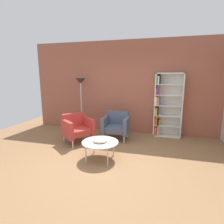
{
  "coord_description": "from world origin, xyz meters",
  "views": [
    {
      "loc": [
        1.04,
        -3.27,
        1.8
      ],
      "look_at": [
        -0.07,
        0.84,
        0.95
      ],
      "focal_mm": 28.8,
      "sensor_mm": 36.0,
      "label": 1
    }
  ],
  "objects": [
    {
      "name": "brick_back_panel",
      "position": [
        0.0,
        2.46,
        1.45
      ],
      "size": [
        6.4,
        0.12,
        2.9
      ],
      "primitive_type": "cube",
      "color": "#9E5642",
      "rests_on": "ground_plane"
    },
    {
      "name": "bookshelf_tall",
      "position": [
        1.2,
        2.25,
        0.93
      ],
      "size": [
        0.8,
        0.3,
        1.9
      ],
      "color": "silver",
      "rests_on": "ground_plane"
    },
    {
      "name": "armchair_by_bookshelf",
      "position": [
        -1.13,
        1.07,
        0.41
      ],
      "size": [
        0.94,
        0.95,
        0.78
      ],
      "rotation": [
        0.0,
        0.0,
        0.9
      ],
      "color": "#B73833",
      "rests_on": "ground_plane"
    },
    {
      "name": "coffee_table_low",
      "position": [
        -0.18,
        0.24,
        0.37
      ],
      "size": [
        0.8,
        0.8,
        0.4
      ],
      "color": "silver",
      "rests_on": "ground_plane"
    },
    {
      "name": "decorative_bowl",
      "position": [
        -0.18,
        0.24,
        0.43
      ],
      "size": [
        0.32,
        0.32,
        0.05
      ],
      "color": "beige",
      "rests_on": "coffee_table_low"
    },
    {
      "name": "ground_plane",
      "position": [
        0.0,
        0.0,
        0.0
      ],
      "size": [
        8.32,
        8.32,
        0.0
      ],
      "primitive_type": "plane",
      "color": "olive"
    },
    {
      "name": "floor_lamp_torchiere",
      "position": [
        -1.45,
        2.09,
        1.45
      ],
      "size": [
        0.32,
        0.32,
        1.74
      ],
      "color": "silver",
      "rests_on": "ground_plane"
    },
    {
      "name": "armchair_spare_guest",
      "position": [
        -0.15,
        1.61,
        0.41
      ],
      "size": [
        0.73,
        0.67,
        0.78
      ],
      "rotation": [
        0.0,
        0.0,
        0.02
      ],
      "color": "#4C566B",
      "rests_on": "ground_plane"
    }
  ]
}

